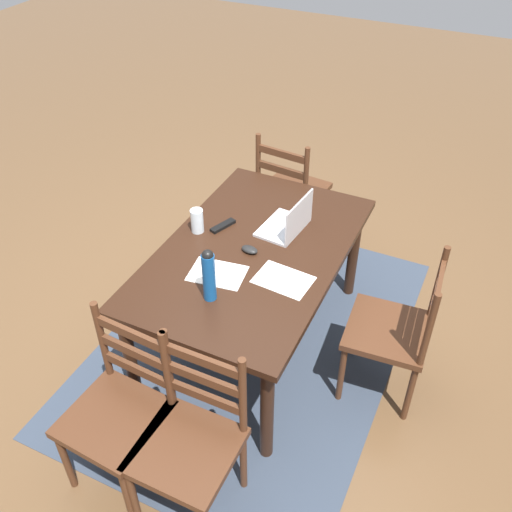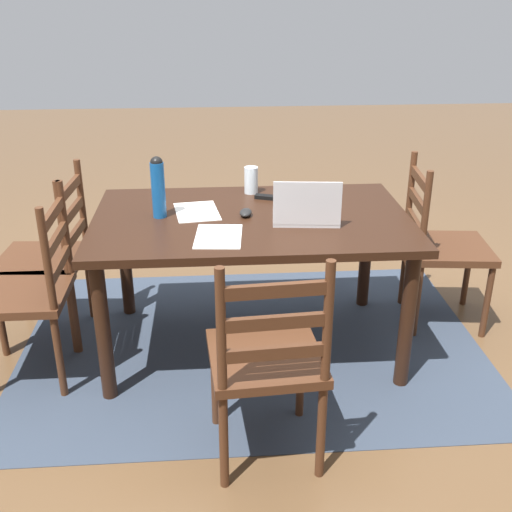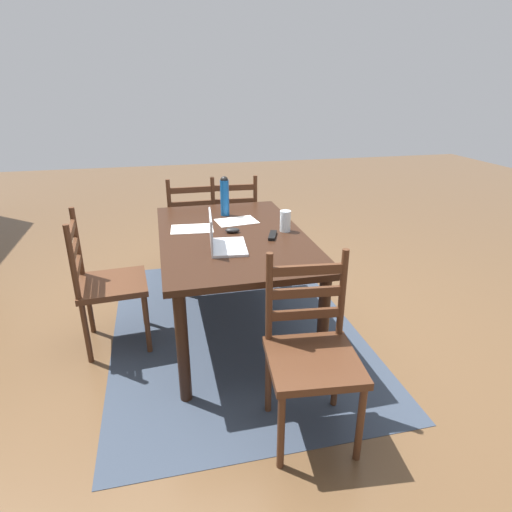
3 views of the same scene
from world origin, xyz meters
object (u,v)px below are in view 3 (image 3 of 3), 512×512
object	(u,v)px
chair_left_near	(311,354)
computer_mouse	(232,230)
chair_right_far	(192,227)
tv_remote	(273,235)
dining_table	(232,246)
drinking_glass	(285,221)
chair_far_head	(106,283)
laptop	(221,240)
chair_right_near	(233,224)
water_bottle	(225,195)

from	to	relation	value
chair_left_near	computer_mouse	distance (m)	1.16
chair_right_far	tv_remote	world-z (taller)	chair_right_far
dining_table	chair_right_far	bearing A→B (deg)	10.37
chair_left_near	tv_remote	bearing A→B (deg)	-3.31
drinking_glass	computer_mouse	size ratio (longest dim) A/B	1.47
dining_table	tv_remote	world-z (taller)	tv_remote
drinking_glass	tv_remote	world-z (taller)	drinking_glass
chair_right_far	dining_table	bearing A→B (deg)	-169.63
chair_far_head	laptop	distance (m)	0.86
laptop	computer_mouse	bearing A→B (deg)	-23.52
laptop	computer_mouse	size ratio (longest dim) A/B	3.40
chair_right_near	chair_left_near	bearing A→B (deg)	-179.82
tv_remote	chair_right_far	bearing A→B (deg)	-48.63
chair_left_near	drinking_glass	distance (m)	1.12
laptop	dining_table	bearing A→B (deg)	-24.22
chair_right_far	water_bottle	bearing A→B (deg)	-160.24
dining_table	water_bottle	size ratio (longest dim) A/B	5.13
laptop	computer_mouse	xyz separation A→B (m)	(0.28, -0.12, -0.04)
chair_far_head	chair_left_near	world-z (taller)	same
water_bottle	laptop	bearing A→B (deg)	168.70
chair_left_near	laptop	size ratio (longest dim) A/B	2.79
laptop	drinking_glass	distance (m)	0.54
dining_table	laptop	xyz separation A→B (m)	(-0.26, 0.12, 0.15)
drinking_glass	chair_left_near	bearing A→B (deg)	170.71
chair_right_near	chair_left_near	size ratio (longest dim) A/B	1.00
chair_left_near	drinking_glass	xyz separation A→B (m)	(1.05, -0.17, 0.35)
chair_far_head	tv_remote	xyz separation A→B (m)	(-0.12, -1.12, 0.29)
chair_far_head	computer_mouse	size ratio (longest dim) A/B	9.50
chair_far_head	computer_mouse	distance (m)	0.92
water_bottle	tv_remote	xyz separation A→B (m)	(-0.57, -0.23, -0.15)
chair_right_far	drinking_glass	size ratio (longest dim) A/B	6.48
chair_far_head	dining_table	bearing A→B (deg)	-89.80
chair_far_head	computer_mouse	bearing A→B (deg)	-87.96
water_bottle	computer_mouse	size ratio (longest dim) A/B	3.07
chair_right_far	drinking_glass	world-z (taller)	chair_right_far
dining_table	water_bottle	bearing A→B (deg)	-3.35
chair_right_near	chair_left_near	world-z (taller)	same
tv_remote	dining_table	bearing A→B (deg)	-4.49
chair_left_near	drinking_glass	world-z (taller)	chair_left_near
chair_left_near	chair_right_near	bearing A→B (deg)	0.18
dining_table	computer_mouse	size ratio (longest dim) A/B	15.73
laptop	water_bottle	size ratio (longest dim) A/B	1.11
chair_far_head	tv_remote	world-z (taller)	chair_far_head
laptop	water_bottle	bearing A→B (deg)	-11.30
chair_left_near	computer_mouse	size ratio (longest dim) A/B	9.50
drinking_glass	tv_remote	size ratio (longest dim) A/B	0.86
computer_mouse	tv_remote	world-z (taller)	computer_mouse
computer_mouse	chair_far_head	bearing A→B (deg)	100.55
computer_mouse	tv_remote	bearing A→B (deg)	-112.33
chair_right_near	chair_right_far	bearing A→B (deg)	90.01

